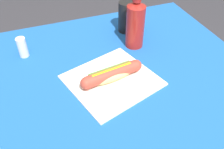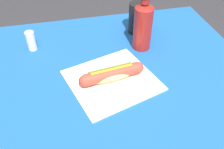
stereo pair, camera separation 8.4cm
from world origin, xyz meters
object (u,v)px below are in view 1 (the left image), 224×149
Objects in this scene: drinking_cup at (127,17)px; salt_shaker at (22,47)px; hot_dog at (112,74)px; soda_bottle at (135,24)px.

drinking_cup is 0.46m from salt_shaker.
drinking_cup is (0.18, 0.30, 0.04)m from hot_dog.
soda_bottle is at bearing 46.89° from hot_dog.
drinking_cup is at bearing 82.83° from soda_bottle.
salt_shaker reaches higher than hot_dog.
soda_bottle is at bearing -97.17° from drinking_cup.
hot_dog is 0.35m from drinking_cup.
hot_dog is 0.38m from salt_shaker.
drinking_cup is 1.68× the size of salt_shaker.
drinking_cup is at bearing 4.66° from salt_shaker.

